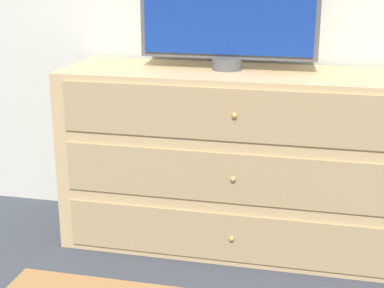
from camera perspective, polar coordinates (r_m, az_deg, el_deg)
The scene contains 2 objects.
ground_plane at distance 3.01m, azimuth 4.60°, elevation -7.18°, with size 12.00×12.00×0.00m, color #383D47.
dresser at distance 2.61m, azimuth 4.83°, elevation -1.63°, with size 1.57×0.48×0.80m.
Camera 1 is at (0.38, -2.71, 1.25)m, focal length 55.00 mm.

